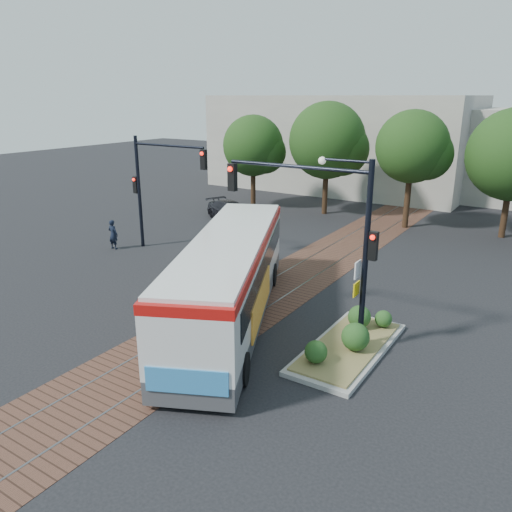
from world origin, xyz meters
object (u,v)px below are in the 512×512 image
at_px(traffic_island, 350,340).
at_px(parked_car, 230,211).
at_px(officer, 113,234).
at_px(city_bus, 230,274).
at_px(signal_pole_main, 330,222).
at_px(signal_pole_left, 154,178).

xyz_separation_m(traffic_island, parked_car, (-13.81, 12.53, 0.29)).
relative_size(officer, parked_car, 0.38).
height_order(city_bus, officer, city_bus).
bearing_deg(signal_pole_main, signal_pole_left, 158.55).
bearing_deg(officer, signal_pole_left, -153.27).
bearing_deg(traffic_island, city_bus, -177.29).
distance_m(signal_pole_main, signal_pole_left, 13.14).
bearing_deg(signal_pole_left, parked_car, 94.63).
xyz_separation_m(signal_pole_main, officer, (-14.30, 3.58, -3.35)).
xyz_separation_m(signal_pole_left, officer, (-2.07, -1.23, -3.06)).
bearing_deg(signal_pole_main, officer, 165.96).
bearing_deg(signal_pole_left, signal_pole_main, -21.45).
bearing_deg(officer, parked_car, -103.19).
relative_size(city_bus, signal_pole_main, 1.97).
distance_m(signal_pole_main, parked_car, 18.23).
xyz_separation_m(traffic_island, signal_pole_left, (-13.19, 4.89, 3.54)).
xyz_separation_m(city_bus, traffic_island, (4.66, 0.22, -1.45)).
bearing_deg(parked_car, signal_pole_left, -151.09).
bearing_deg(city_bus, officer, 134.98).
distance_m(signal_pole_main, officer, 15.12).
bearing_deg(traffic_island, signal_pole_left, 159.64).
height_order(signal_pole_left, parked_car, signal_pole_left).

